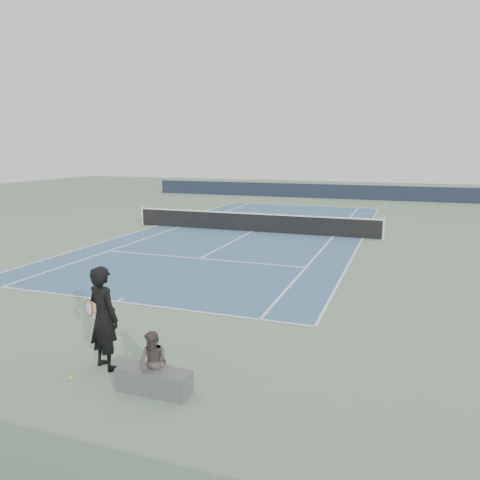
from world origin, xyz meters
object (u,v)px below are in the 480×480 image
(tennis_net, at_px, (252,222))
(tennis_ball, at_px, (70,378))
(tennis_player, at_px, (104,318))
(spectator_bench, at_px, (154,372))

(tennis_net, xyz_separation_m, tennis_ball, (1.76, -15.94, -0.47))
(tennis_player, relative_size, spectator_bench, 1.51)
(spectator_bench, bearing_deg, tennis_player, 159.14)
(tennis_ball, bearing_deg, spectator_bench, 4.47)
(tennis_net, bearing_deg, spectator_bench, -77.76)
(tennis_net, relative_size, spectator_bench, 9.67)
(tennis_net, relative_size, tennis_ball, 179.76)
(tennis_net, height_order, tennis_player, tennis_player)
(tennis_net, xyz_separation_m, spectator_bench, (3.43, -15.81, -0.13))
(tennis_player, distance_m, tennis_ball, 1.21)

